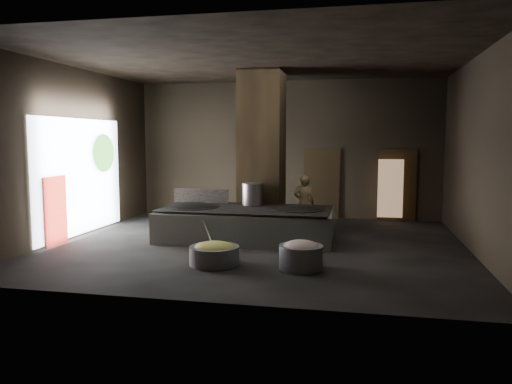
% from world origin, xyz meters
% --- Properties ---
extents(floor, '(10.00, 9.00, 0.10)m').
position_xyz_m(floor, '(0.00, 0.00, -0.05)').
color(floor, black).
rests_on(floor, ground).
extents(ceiling, '(10.00, 9.00, 0.10)m').
position_xyz_m(ceiling, '(0.00, 0.00, 4.55)').
color(ceiling, black).
rests_on(ceiling, back_wall).
extents(back_wall, '(10.00, 0.10, 4.50)m').
position_xyz_m(back_wall, '(0.00, 4.55, 2.25)').
color(back_wall, black).
rests_on(back_wall, ground).
extents(front_wall, '(10.00, 0.10, 4.50)m').
position_xyz_m(front_wall, '(0.00, -4.55, 2.25)').
color(front_wall, black).
rests_on(front_wall, ground).
extents(left_wall, '(0.10, 9.00, 4.50)m').
position_xyz_m(left_wall, '(-5.05, 0.00, 2.25)').
color(left_wall, black).
rests_on(left_wall, ground).
extents(right_wall, '(0.10, 9.00, 4.50)m').
position_xyz_m(right_wall, '(5.05, 0.00, 2.25)').
color(right_wall, black).
rests_on(right_wall, ground).
extents(pillar, '(1.20, 1.20, 4.50)m').
position_xyz_m(pillar, '(-0.30, 1.90, 2.25)').
color(pillar, black).
rests_on(pillar, ground).
extents(hearth_platform, '(4.51, 2.28, 0.77)m').
position_xyz_m(hearth_platform, '(-0.44, 0.49, 0.39)').
color(hearth_platform, '#A3B19F').
rests_on(hearth_platform, ground).
extents(platform_cap, '(4.34, 2.08, 0.03)m').
position_xyz_m(platform_cap, '(-0.44, 0.49, 0.82)').
color(platform_cap, black).
rests_on(platform_cap, hearth_platform).
extents(wok_left, '(1.40, 1.40, 0.39)m').
position_xyz_m(wok_left, '(-1.89, 0.44, 0.75)').
color(wok_left, black).
rests_on(wok_left, hearth_platform).
extents(wok_left_rim, '(1.43, 1.43, 0.05)m').
position_xyz_m(wok_left_rim, '(-1.89, 0.44, 0.82)').
color(wok_left_rim, black).
rests_on(wok_left_rim, hearth_platform).
extents(wok_right, '(1.30, 1.30, 0.37)m').
position_xyz_m(wok_right, '(0.91, 0.54, 0.75)').
color(wok_right, black).
rests_on(wok_right, hearth_platform).
extents(wok_right_rim, '(1.33, 1.33, 0.05)m').
position_xyz_m(wok_right_rim, '(0.91, 0.54, 0.82)').
color(wok_right_rim, black).
rests_on(wok_right_rim, hearth_platform).
extents(stock_pot, '(0.54, 0.54, 0.58)m').
position_xyz_m(stock_pot, '(-0.39, 1.04, 1.13)').
color(stock_pot, '#A4A6AB').
rests_on(stock_pot, hearth_platform).
extents(splash_guard, '(1.54, 0.11, 0.39)m').
position_xyz_m(splash_guard, '(-1.89, 1.24, 1.03)').
color(splash_guard, black).
rests_on(splash_guard, hearth_platform).
extents(cook, '(0.60, 0.40, 1.59)m').
position_xyz_m(cook, '(0.90, 2.01, 0.79)').
color(cook, '#95764C').
rests_on(cook, ground).
extents(veg_basin, '(1.10, 1.10, 0.39)m').
position_xyz_m(veg_basin, '(-0.50, -2.15, 0.19)').
color(veg_basin, slate).
rests_on(veg_basin, ground).
extents(veg_fill, '(0.86, 0.86, 0.26)m').
position_xyz_m(veg_fill, '(-0.50, -2.15, 0.35)').
color(veg_fill, '#8AAF54').
rests_on(veg_fill, veg_basin).
extents(ladle, '(0.18, 0.40, 0.74)m').
position_xyz_m(ladle, '(-0.65, -2.00, 0.55)').
color(ladle, '#A4A6AB').
rests_on(ladle, veg_basin).
extents(meat_basin, '(1.07, 1.07, 0.49)m').
position_xyz_m(meat_basin, '(1.31, -2.15, 0.24)').
color(meat_basin, slate).
rests_on(meat_basin, ground).
extents(meat_fill, '(0.74, 0.74, 0.28)m').
position_xyz_m(meat_fill, '(1.31, -2.15, 0.45)').
color(meat_fill, '#AC7267').
rests_on(meat_fill, meat_basin).
extents(doorway_near, '(1.18, 0.08, 2.38)m').
position_xyz_m(doorway_near, '(1.20, 4.45, 1.10)').
color(doorway_near, black).
rests_on(doorway_near, ground).
extents(doorway_near_glow, '(0.87, 0.04, 2.06)m').
position_xyz_m(doorway_near_glow, '(1.40, 4.55, 1.05)').
color(doorway_near_glow, '#8C6647').
rests_on(doorway_near_glow, ground).
extents(doorway_far, '(1.18, 0.08, 2.38)m').
position_xyz_m(doorway_far, '(3.60, 4.45, 1.10)').
color(doorway_far, black).
rests_on(doorway_far, ground).
extents(doorway_far_glow, '(0.78, 0.04, 1.84)m').
position_xyz_m(doorway_far_glow, '(3.38, 4.22, 1.05)').
color(doorway_far_glow, '#8C6647').
rests_on(doorway_far_glow, ground).
extents(left_opening, '(0.04, 4.20, 3.10)m').
position_xyz_m(left_opening, '(-4.95, 0.20, 1.60)').
color(left_opening, white).
rests_on(left_opening, ground).
extents(pavilion_sliver, '(0.05, 0.90, 1.70)m').
position_xyz_m(pavilion_sliver, '(-4.88, -1.10, 0.85)').
color(pavilion_sliver, maroon).
rests_on(pavilion_sliver, ground).
extents(tree_silhouette, '(0.28, 1.10, 1.10)m').
position_xyz_m(tree_silhouette, '(-4.85, 1.30, 2.20)').
color(tree_silhouette, '#194714').
rests_on(tree_silhouette, left_opening).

